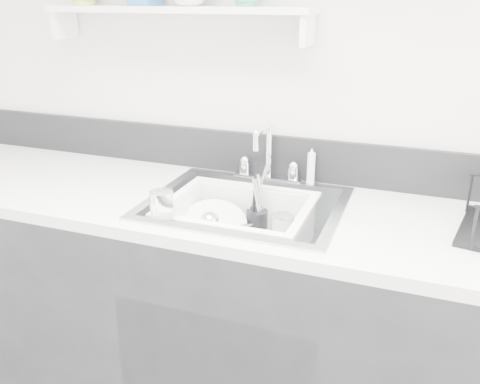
% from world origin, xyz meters
% --- Properties ---
extents(counter_run, '(3.20, 0.62, 0.92)m').
position_xyz_m(counter_run, '(0.00, 1.19, 0.46)').
color(counter_run, black).
rests_on(counter_run, ground).
extents(backsplash, '(3.20, 0.02, 0.16)m').
position_xyz_m(backsplash, '(0.00, 1.49, 1.00)').
color(backsplash, black).
rests_on(backsplash, counter_run).
extents(sink, '(0.64, 0.52, 0.20)m').
position_xyz_m(sink, '(0.00, 1.19, 0.83)').
color(sink, silver).
rests_on(sink, counter_run).
extents(faucet, '(0.26, 0.18, 0.23)m').
position_xyz_m(faucet, '(0.00, 1.44, 0.98)').
color(faucet, silver).
rests_on(faucet, counter_run).
extents(side_sprayer, '(0.03, 0.03, 0.14)m').
position_xyz_m(side_sprayer, '(0.16, 1.44, 0.99)').
color(side_sprayer, white).
rests_on(side_sprayer, counter_run).
extents(wall_shelf, '(1.00, 0.16, 0.12)m').
position_xyz_m(wall_shelf, '(-0.35, 1.42, 1.51)').
color(wall_shelf, silver).
rests_on(wall_shelf, room_shell).
extents(wash_tub, '(0.59, 0.54, 0.18)m').
position_xyz_m(wash_tub, '(-0.01, 1.16, 0.84)').
color(wash_tub, white).
rests_on(wash_tub, sink).
extents(plate_stack, '(0.28, 0.27, 0.11)m').
position_xyz_m(plate_stack, '(-0.11, 1.20, 0.80)').
color(plate_stack, white).
rests_on(plate_stack, wash_tub).
extents(utensil_cup, '(0.08, 0.08, 0.25)m').
position_xyz_m(utensil_cup, '(0.01, 1.28, 0.82)').
color(utensil_cup, black).
rests_on(utensil_cup, wash_tub).
extents(ladle, '(0.30, 0.19, 0.08)m').
position_xyz_m(ladle, '(-0.07, 1.18, 0.81)').
color(ladle, silver).
rests_on(ladle, wash_tub).
extents(tumbler_in_tub, '(0.08, 0.08, 0.11)m').
position_xyz_m(tumbler_in_tub, '(0.12, 1.23, 0.82)').
color(tumbler_in_tub, white).
rests_on(tumbler_in_tub, wash_tub).
extents(tumbler_counter, '(0.08, 0.08, 0.10)m').
position_xyz_m(tumbler_counter, '(-0.19, 0.97, 0.97)').
color(tumbler_counter, white).
rests_on(tumbler_counter, counter_run).
extents(bowl_small, '(0.12, 0.12, 0.03)m').
position_xyz_m(bowl_small, '(0.07, 1.11, 0.78)').
color(bowl_small, white).
rests_on(bowl_small, wash_tub).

